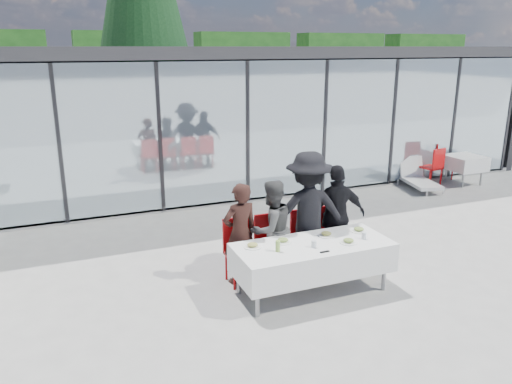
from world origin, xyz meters
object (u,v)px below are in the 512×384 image
plate_b (283,241)px  plate_c (326,234)px  diner_chair_c (306,237)px  plate_d (359,230)px  juice_bottle (278,246)px  diner_d (336,216)px  dining_table (313,257)px  folded_eyeglasses (325,252)px  diner_c (308,212)px  spare_chair_b (434,165)px  diner_a (240,234)px  plate_extra (348,241)px  plate_a (253,246)px  diner_chair_d (334,233)px  diner_chair_b (270,243)px  spare_chair_a (440,159)px  diner_chair_a (239,247)px  lounger (417,178)px  spare_table_right (465,163)px  diner_b (271,229)px

plate_b → plate_c: size_ratio=1.00×
diner_chair_c → plate_b: 0.89m
plate_c → diner_chair_c: bearing=94.6°
plate_d → juice_bottle: juice_bottle is taller
diner_d → plate_b: 1.28m
dining_table → diner_chair_c: (0.28, 0.75, -0.00)m
plate_c → juice_bottle: 0.95m
plate_b → folded_eyeglasses: plate_b is taller
diner_c → spare_chair_b: size_ratio=1.97×
diner_a → diner_d: 1.64m
plate_extra → juice_bottle: bearing=174.6°
diner_a → juice_bottle: 0.81m
dining_table → plate_a: (-0.85, 0.20, 0.24)m
plate_d → diner_chair_c: bearing=135.5°
diner_a → plate_c: 1.27m
diner_chair_d → spare_chair_b: bearing=33.4°
plate_c → diner_c: bearing=95.0°
plate_a → spare_chair_b: bearing=30.0°
diner_d → plate_c: diner_d is taller
plate_b → juice_bottle: 0.34m
diner_chair_b → spare_chair_a: (6.61, 3.69, 0.00)m
dining_table → plate_d: plate_d is taller
diner_chair_b → spare_chair_a: bearing=29.2°
diner_chair_a → plate_d: size_ratio=3.97×
spare_chair_a → spare_chair_b: size_ratio=1.00×
spare_chair_a → spare_chair_b: same height
diner_chair_a → diner_chair_c: size_ratio=1.00×
diner_c → lounger: (4.86, 3.23, -0.70)m
spare_table_right → spare_chair_b: size_ratio=0.88×
diner_chair_b → spare_chair_a: same height
diner_b → lounger: 6.37m
dining_table → diner_chair_b: diner_chair_b is taller
diner_b → spare_table_right: 7.50m
folded_eyeglasses → diner_c: bearing=74.7°
plate_d → plate_b: bearing=178.2°
plate_b → plate_c: same height
diner_chair_b → dining_table: bearing=-65.9°
diner_chair_c → lounger: size_ratio=0.68×
plate_extra → spare_table_right: 7.20m
lounger → plate_d: bearing=-138.6°
diner_chair_a → lounger: diner_chair_a is taller
diner_chair_c → plate_d: (0.59, -0.58, 0.24)m
folded_eyeglasses → spare_chair_b: (5.68, 4.30, -0.22)m
dining_table → plate_d: (0.87, 0.17, 0.24)m
diner_chair_c → plate_d: size_ratio=3.97×
plate_b → plate_extra: (0.85, -0.37, 0.00)m
plate_c → plate_extra: 0.39m
plate_b → spare_chair_a: size_ratio=0.25×
plate_b → juice_bottle: bearing=-127.5°
folded_eyeglasses → lounger: bearing=39.7°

